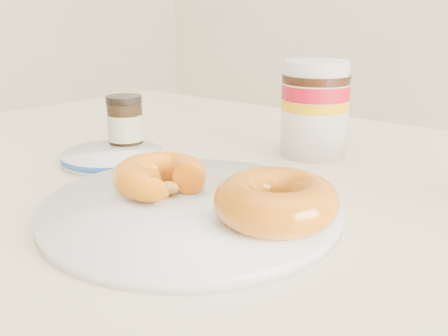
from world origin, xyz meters
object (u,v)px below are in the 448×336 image
Objects in this scene: donut_whole at (276,201)px; blue_rim_saucer at (113,156)px; nutella_jar at (315,105)px; dark_jar at (125,125)px; plate at (191,208)px; donut_bitten at (160,176)px; dining_table at (295,285)px.

donut_whole reaches higher than blue_rim_saucer.
nutella_jar is at bearing 112.17° from donut_whole.
donut_whole is 0.33m from dark_jar.
nutella_jar is (-0.10, 0.25, 0.04)m from donut_whole.
donut_whole is at bearing 7.04° from plate.
dark_jar is (-0.22, 0.11, 0.03)m from plate.
blue_rim_saucer is at bearing 132.20° from donut_bitten.
nutella_jar is at bearing 115.45° from dining_table.
blue_rim_saucer is at bearing 168.36° from donut_whole.
dark_jar reaches higher than donut_bitten.
nutella_jar is at bearing 59.14° from donut_bitten.
donut_bitten is 0.26m from nutella_jar.
dark_jar is (-0.21, -0.15, -0.03)m from nutella_jar.
plate is at bearing -27.27° from donut_bitten.
donut_whole is (0.13, 0.01, 0.00)m from donut_bitten.
dining_table is 17.98× the size of dark_jar.
dark_jar is at bearing 153.18° from plate.
dining_table is 11.15× the size of nutella_jar.
nutella_jar reaches higher than donut_whole.
blue_rim_saucer is at bearing 160.68° from plate.
plate is (-0.07, -0.08, 0.09)m from dining_table.
dining_table is 15.13× the size of donut_bitten.
plate is at bearing -26.82° from dark_jar.
plate is 2.13× the size of blue_rim_saucer.
donut_whole reaches higher than plate.
dining_table is 0.14m from plate.
donut_bitten is at bearing -176.21° from donut_whole.
nutella_jar reaches higher than blue_rim_saucer.
dining_table is 10.55× the size of blue_rim_saucer.
donut_bitten is (-0.12, -0.07, 0.11)m from dining_table.
dining_table is 0.29m from blue_rim_saucer.
dining_table is at bearing 102.08° from donut_whole.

